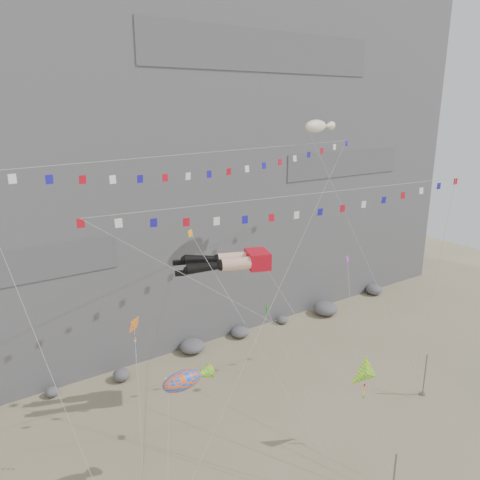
{
  "coord_description": "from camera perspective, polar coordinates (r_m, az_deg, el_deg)",
  "views": [
    {
      "loc": [
        -20.27,
        -22.08,
        24.62
      ],
      "look_at": [
        0.62,
        9.0,
        13.93
      ],
      "focal_mm": 35.0,
      "sensor_mm": 36.0,
      "label": 1
    }
  ],
  "objects": [
    {
      "name": "small_kite_a",
      "position": [
        35.48,
        -5.75,
        0.27
      ],
      "size": [
        4.04,
        15.95,
        21.92
      ],
      "color": "orange",
      "rests_on": "ground"
    },
    {
      "name": "small_kite_b",
      "position": [
        39.36,
        12.98,
        -2.64
      ],
      "size": [
        6.41,
        8.46,
        15.86
      ],
      "color": "#B522C6",
      "rests_on": "ground"
    },
    {
      "name": "small_kite_c",
      "position": [
        33.28,
        3.42,
        -8.72
      ],
      "size": [
        1.9,
        9.02,
        13.75
      ],
      "color": "green",
      "rests_on": "ground"
    },
    {
      "name": "blimp_windsock",
      "position": [
        44.88,
        9.24,
        13.46
      ],
      "size": [
        5.14,
        13.58,
        26.2
      ],
      "color": "#F9F0CD",
      "rests_on": "ground"
    },
    {
      "name": "fish_windsock",
      "position": [
        30.76,
        -7.06,
        -16.68
      ],
      "size": [
        6.45,
        7.17,
        11.22
      ],
      "color": "#FF4E0D",
      "rests_on": "ground"
    },
    {
      "name": "delta_kite",
      "position": [
        36.15,
        15.08,
        -15.42
      ],
      "size": [
        3.71,
        4.92,
        8.32
      ],
      "color": "yellow",
      "rests_on": "ground"
    },
    {
      "name": "flag_banner_upper",
      "position": [
        37.06,
        -2.59,
        10.69
      ],
      "size": [
        34.59,
        16.58,
        28.4
      ],
      "color": "#BA0B1B",
      "rests_on": "ground"
    },
    {
      "name": "legs_kite",
      "position": [
        36.53,
        -0.95,
        -2.63
      ],
      "size": [
        8.28,
        18.2,
        19.96
      ],
      "rotation": [
        0.0,
        0.0,
        -0.34
      ],
      "color": "#BA0B1B",
      "rests_on": "ground"
    },
    {
      "name": "harlequin_kite",
      "position": [
        30.83,
        -12.78,
        -10.12
      ],
      "size": [
        3.7,
        8.2,
        13.67
      ],
      "color": "red",
      "rests_on": "ground"
    },
    {
      "name": "ground",
      "position": [
        38.78,
        7.28,
        -23.62
      ],
      "size": [
        120.0,
        120.0,
        0.0
      ],
      "primitive_type": "plane",
      "color": "gray",
      "rests_on": "ground"
    },
    {
      "name": "anchor_pole_center",
      "position": [
        34.44,
        18.22,
        -26.07
      ],
      "size": [
        0.12,
        0.12,
        4.0
      ],
      "primitive_type": "cylinder",
      "color": "slate",
      "rests_on": "ground"
    },
    {
      "name": "talus_boulders",
      "position": [
        50.15,
        -5.84,
        -12.78
      ],
      "size": [
        60.0,
        3.0,
        1.2
      ],
      "primitive_type": null,
      "color": "#57575C",
      "rests_on": "ground"
    },
    {
      "name": "cliff",
      "position": [
        57.75,
        -13.9,
        15.87
      ],
      "size": [
        80.0,
        28.0,
        50.0
      ],
      "primitive_type": "cube",
      "color": "slate",
      "rests_on": "ground"
    },
    {
      "name": "anchor_pole_right",
      "position": [
        45.67,
        21.61,
        -15.03
      ],
      "size": [
        0.12,
        0.12,
        3.96
      ],
      "primitive_type": "cylinder",
      "color": "slate",
      "rests_on": "ground"
    },
    {
      "name": "flag_banner_lower",
      "position": [
        34.84,
        8.47,
        5.54
      ],
      "size": [
        32.42,
        5.61,
        21.22
      ],
      "color": "#BA0B1B",
      "rests_on": "ground"
    }
  ]
}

